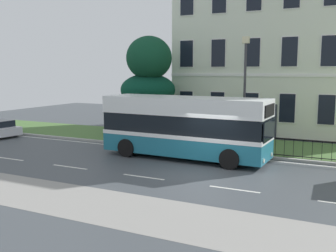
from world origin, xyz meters
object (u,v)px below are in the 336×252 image
Objects in this scene: georgian_townhouse at (284,41)px; street_lamp_post at (245,85)px; evergreen_tree at (149,96)px; litter_bin at (195,137)px; single_decker_bus at (185,126)px.

georgian_townhouse is 10.13m from street_lamp_post.
georgian_townhouse is at bearing 42.68° from evergreen_tree.
georgian_townhouse is at bearing 71.96° from litter_bin.
street_lamp_post is at bearing 54.24° from single_decker_bus.
litter_bin is at bearing 103.33° from single_decker_bus.
georgian_townhouse is 12.04m from litter_bin.
evergreen_tree is at bearing 161.27° from street_lamp_post.
georgian_townhouse is 13.87m from single_decker_bus.
litter_bin is (4.54, -2.72, -2.09)m from evergreen_tree.
single_decker_bus is 1.41× the size of street_lamp_post.
street_lamp_post is (-0.36, -9.66, -3.04)m from georgian_townhouse.
litter_bin is at bearing -30.88° from evergreen_tree.
litter_bin is (-2.85, -0.21, -3.06)m from street_lamp_post.
litter_bin is at bearing -175.79° from street_lamp_post.
single_decker_bus is 4.27m from street_lamp_post.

